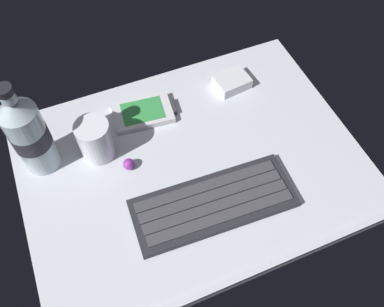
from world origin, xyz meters
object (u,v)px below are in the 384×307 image
(water_bottle, at_px, (29,134))
(charger_block, at_px, (232,82))
(juice_cup, at_px, (96,141))
(keyboard, at_px, (213,203))
(handheld_device, at_px, (144,113))
(trackball_mouse, at_px, (129,164))

(water_bottle, xyz_separation_m, charger_block, (0.42, 0.04, -0.08))
(juice_cup, height_order, water_bottle, water_bottle)
(keyboard, xyz_separation_m, handheld_device, (-0.05, 0.24, -0.00))
(water_bottle, xyz_separation_m, trackball_mouse, (0.15, -0.07, -0.08))
(keyboard, relative_size, handheld_device, 2.21)
(juice_cup, height_order, charger_block, juice_cup)
(keyboard, relative_size, water_bottle, 1.42)
(handheld_device, height_order, charger_block, charger_block)
(handheld_device, xyz_separation_m, water_bottle, (-0.21, -0.03, 0.08))
(handheld_device, height_order, juice_cup, juice_cup)
(keyboard, distance_m, handheld_device, 0.25)
(charger_block, height_order, trackball_mouse, charger_block)
(handheld_device, bearing_deg, trackball_mouse, -121.15)
(handheld_device, xyz_separation_m, juice_cup, (-0.11, -0.05, 0.03))
(juice_cup, distance_m, charger_block, 0.32)
(handheld_device, bearing_deg, charger_block, 1.29)
(handheld_device, xyz_separation_m, charger_block, (0.20, 0.00, 0.00))
(juice_cup, distance_m, trackball_mouse, 0.08)
(juice_cup, bearing_deg, water_bottle, 168.74)
(water_bottle, height_order, trackball_mouse, water_bottle)
(juice_cup, relative_size, water_bottle, 0.41)
(water_bottle, distance_m, charger_block, 0.43)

